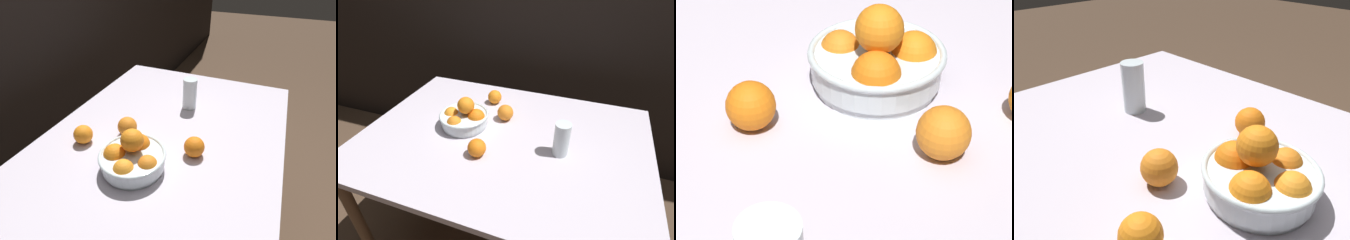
% 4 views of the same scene
% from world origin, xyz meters
% --- Properties ---
extents(ground_plane, '(12.00, 12.00, 0.00)m').
position_xyz_m(ground_plane, '(0.00, 0.00, 0.00)').
color(ground_plane, '#4C3828').
extents(dining_table, '(1.28, 0.93, 0.72)m').
position_xyz_m(dining_table, '(0.00, 0.00, 0.64)').
color(dining_table, silver).
rests_on(dining_table, ground_plane).
extents(fruit_bowl, '(0.23, 0.23, 0.15)m').
position_xyz_m(fruit_bowl, '(-0.20, 0.03, 0.77)').
color(fruit_bowl, silver).
rests_on(fruit_bowl, dining_table).
extents(juice_glass, '(0.06, 0.06, 0.15)m').
position_xyz_m(juice_glass, '(0.26, -0.03, 0.79)').
color(juice_glass, '#F4A314').
rests_on(juice_glass, dining_table).
extents(orange_loose_near_bowl, '(0.08, 0.08, 0.08)m').
position_xyz_m(orange_loose_near_bowl, '(-0.04, 0.14, 0.76)').
color(orange_loose_near_bowl, orange).
rests_on(orange_loose_near_bowl, dining_table).
extents(orange_loose_front, '(0.07, 0.07, 0.07)m').
position_xyz_m(orange_loose_front, '(-0.15, 0.27, 0.76)').
color(orange_loose_front, orange).
rests_on(orange_loose_front, dining_table).
extents(orange_loose_aside, '(0.08, 0.08, 0.08)m').
position_xyz_m(orange_loose_aside, '(-0.06, -0.15, 0.76)').
color(orange_loose_aside, orange).
rests_on(orange_loose_aside, dining_table).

